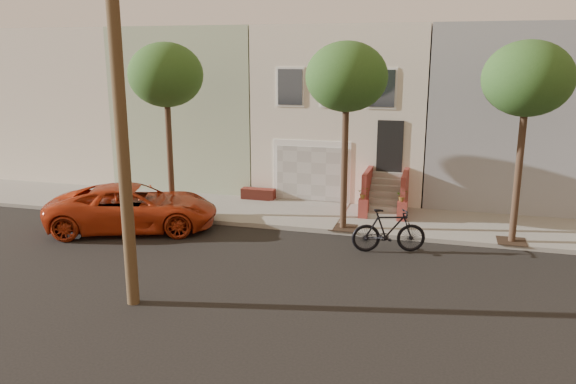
# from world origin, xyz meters

# --- Properties ---
(ground) EXTENTS (90.00, 90.00, 0.00)m
(ground) POSITION_xyz_m (0.00, 0.00, 0.00)
(ground) COLOR black
(ground) RESTS_ON ground
(sidewalk) EXTENTS (40.00, 3.70, 0.15)m
(sidewalk) POSITION_xyz_m (0.00, 5.35, 0.07)
(sidewalk) COLOR gray
(sidewalk) RESTS_ON ground
(house_row) EXTENTS (33.10, 11.70, 7.00)m
(house_row) POSITION_xyz_m (0.00, 11.19, 3.64)
(house_row) COLOR silver
(house_row) RESTS_ON sidewalk
(tree_left) EXTENTS (2.70, 2.57, 6.30)m
(tree_left) POSITION_xyz_m (-5.50, 3.90, 5.26)
(tree_left) COLOR #2D2116
(tree_left) RESTS_ON sidewalk
(tree_mid) EXTENTS (2.70, 2.57, 6.30)m
(tree_mid) POSITION_xyz_m (1.00, 3.90, 5.26)
(tree_mid) COLOR #2D2116
(tree_mid) RESTS_ON sidewalk
(tree_right) EXTENTS (2.70, 2.57, 6.30)m
(tree_right) POSITION_xyz_m (6.50, 3.90, 5.26)
(tree_right) COLOR #2D2116
(tree_right) RESTS_ON sidewalk
(pickup_truck) EXTENTS (6.33, 4.49, 1.60)m
(pickup_truck) POSITION_xyz_m (-6.13, 2.21, 0.80)
(pickup_truck) COLOR #B53616
(pickup_truck) RESTS_ON ground
(motorcycle) EXTENTS (2.39, 1.27, 1.38)m
(motorcycle) POSITION_xyz_m (2.72, 2.27, 0.69)
(motorcycle) COLOR black
(motorcycle) RESTS_ON ground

